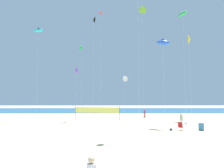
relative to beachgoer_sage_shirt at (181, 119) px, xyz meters
The scene contains 18 objects.
ground_plane 10.94m from the beachgoer_sage_shirt, 149.56° to the right, with size 120.00×120.00×0.00m, color beige.
ocean_band 29.15m from the beachgoer_sage_shirt, 108.82° to the left, with size 120.00×20.00×0.01m, color #28608C.
beachgoer_sage_shirt is the anchor object (origin of this frame).
beachgoer_plum_shirt 10.13m from the beachgoer_sage_shirt, 107.37° to the left, with size 0.37×0.37×1.64m.
folding_beach_chair 3.20m from the beachgoer_sage_shirt, 113.28° to the right, with size 0.52×0.65×0.89m.
trash_barrel 3.26m from the beachgoer_sage_shirt, 70.58° to the right, with size 0.59×0.59×0.83m, color teal.
volleyball_net 12.52m from the beachgoer_sage_shirt, 156.88° to the left, with size 7.18×1.06×2.40m.
beach_handbag 4.05m from the beachgoer_sage_shirt, 127.99° to the right, with size 0.29×0.14×0.23m, color navy.
kite_violet_delta 17.46m from the beachgoer_sage_shirt, 160.74° to the left, with size 0.53×1.30×8.75m.
kite_lime_delta 21.90m from the beachgoer_sage_shirt, 109.08° to the left, with size 1.47×0.42×21.21m.
kite_green_inflatable 21.52m from the beachgoer_sage_shirt, 63.95° to the left, with size 1.89×1.73×20.36m.
kite_yellow_delta 14.90m from the beachgoer_sage_shirt, 55.68° to the left, with size 1.04×1.74×14.62m.
kite_cyan_inflatable 28.28m from the beachgoer_sage_shirt, 160.43° to the left, with size 1.80×0.74×16.42m.
kite_green_delta 23.51m from the beachgoer_sage_shirt, 141.70° to the left, with size 0.48×1.22×14.47m.
kite_black_delta 23.09m from the beachgoer_sage_shirt, 145.17° to the left, with size 0.68×1.11×18.86m.
kite_blue_inflatable 10.83m from the beachgoer_sage_shirt, 152.65° to the left, with size 2.03×1.92×12.12m.
kite_red_diamond 20.89m from the beachgoer_sage_shirt, 151.72° to the left, with size 0.67×0.68×18.47m.
kite_white_delta 13.36m from the beachgoer_sage_shirt, 124.89° to the left, with size 1.17×0.92×7.79m.
Camera 1 is at (0.11, -18.00, 3.83)m, focal length 28.33 mm.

